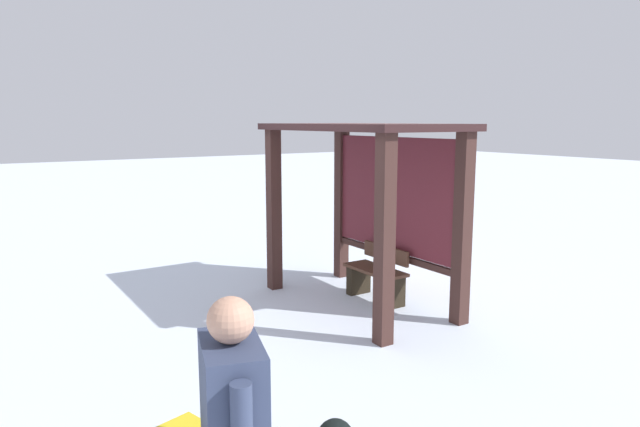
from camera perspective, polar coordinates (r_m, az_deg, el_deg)
ground_plane at (r=7.39m, az=3.89°, el=-9.12°), size 60.00×60.00×0.00m
bus_shelter at (r=7.16m, az=5.26°, el=3.74°), size 2.71×1.45×2.31m
bench_left_inside at (r=7.47m, az=5.75°, el=-6.44°), size 0.92×0.39×0.71m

